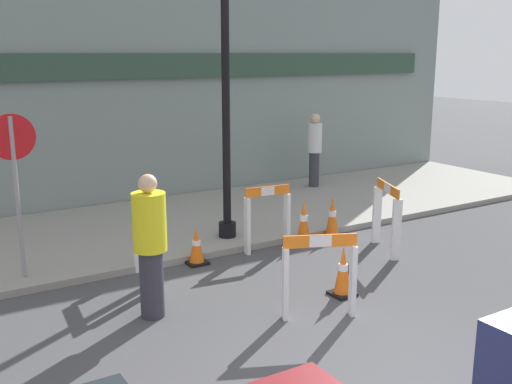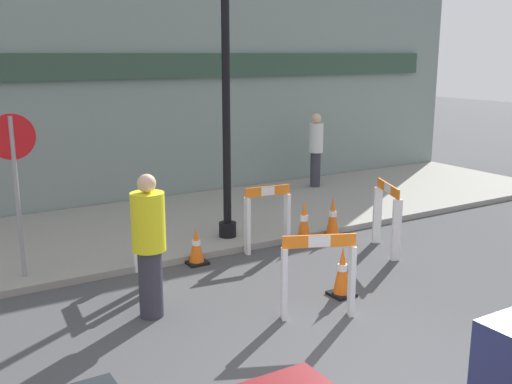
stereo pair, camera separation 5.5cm
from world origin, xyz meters
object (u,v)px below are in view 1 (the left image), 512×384
Objects in this scene: streetlamp_post at (225,14)px; person_pedestrian at (315,147)px; person_worker at (150,243)px; stop_sign at (15,170)px.

streetlamp_post reaches higher than person_pedestrian.
streetlamp_post reaches higher than person_worker.
person_worker is at bearing 120.43° from stop_sign.
person_worker is 7.13m from person_pedestrian.
person_worker is (1.09, -1.87, -0.66)m from stop_sign.
stop_sign is at bearing -177.22° from streetlamp_post.
stop_sign reaches higher than person_pedestrian.
stop_sign is 1.28× the size of person_worker.
streetlamp_post is at bearing -176.97° from stop_sign.
stop_sign is (-3.22, -0.16, -2.06)m from streetlamp_post.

